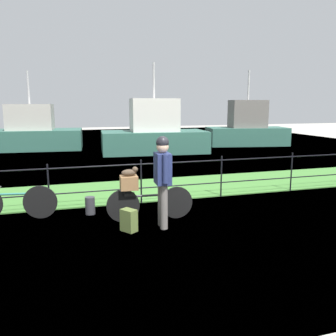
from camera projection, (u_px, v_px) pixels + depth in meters
ground_plane at (217, 226)px, 6.54m from camera, size 60.00×60.00×0.00m
grass_strip at (168, 188)px, 9.49m from camera, size 27.00×2.40×0.03m
harbor_water at (118, 150)px, 17.66m from camera, size 30.00×30.00×0.00m
iron_fence at (183, 175)px, 8.26m from camera, size 18.04×0.04×1.01m
bicycle_main at (149, 203)px, 6.84m from camera, size 1.69×0.20×0.64m
wooden_crate at (129, 183)px, 6.67m from camera, size 0.35×0.30×0.26m
terrier_dog at (130, 172)px, 6.64m from camera, size 0.32×0.16×0.18m
cyclist_person at (163, 174)px, 6.32m from camera, size 0.29×0.54×1.68m
backpack_on_paving at (129, 220)px, 6.25m from camera, size 0.31×0.33×0.40m
mooring_bollard at (90, 206)px, 7.23m from camera, size 0.20×0.20×0.36m
bicycle_parked at (12, 202)px, 6.87m from camera, size 1.68×0.33×0.66m
moored_boat_near at (154, 133)px, 16.46m from camera, size 5.02×2.67×4.11m
moored_boat_mid at (31, 133)px, 17.60m from camera, size 5.05×2.70×3.86m
moored_boat_far at (247, 129)px, 19.50m from camera, size 4.60×2.63×4.07m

